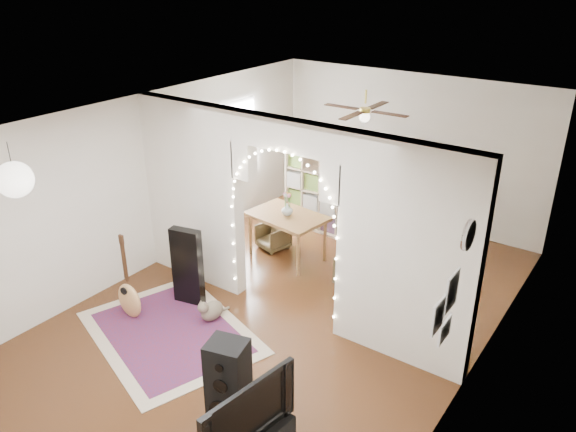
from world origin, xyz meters
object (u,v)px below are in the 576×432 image
Objects in this scene: dining_table at (287,219)px; dining_chair_right at (355,268)px; dining_chair_left at (273,237)px; floor_speaker at (228,384)px; acoustic_guitar at (128,288)px; bookcase at (324,191)px.

dining_table is 2.38× the size of dining_chair_right.
floor_speaker is at bearing -43.89° from dining_chair_left.
bookcase is at bearing 74.62° from acoustic_guitar.
dining_chair_left is (-0.30, -1.10, -0.52)m from bookcase.
acoustic_guitar is at bearing -81.86° from dining_chair_left.
dining_table is at bearing -2.52° from dining_chair_left.
dining_chair_right reaches higher than dining_chair_left.
bookcase reaches higher than dining_chair_right.
dining_table is at bearing 167.03° from dining_chair_right.
floor_speaker is 4.81m from bookcase.
acoustic_guitar is 1.92× the size of dining_chair_right.
acoustic_guitar is 0.71× the size of bookcase.
dining_chair_left is at bearing 163.32° from dining_chair_right.
acoustic_guitar reaches higher than dining_chair_right.
floor_speaker is 1.85× the size of dining_chair_right.
acoustic_guitar is at bearing 148.87° from floor_speaker.
bookcase is 1.23m from dining_table.
bookcase reaches higher than floor_speaker.
acoustic_guitar is 2.25× the size of dining_chair_left.
dining_chair_right is (1.36, -1.28, -0.49)m from bookcase.
bookcase is at bearing 100.96° from dining_table.
dining_chair_right is at bearing -38.70° from bookcase.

